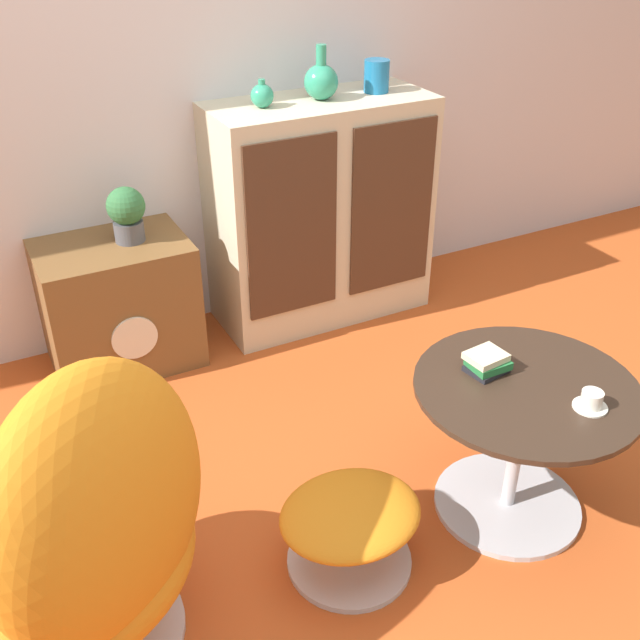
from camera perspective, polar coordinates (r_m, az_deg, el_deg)
ground_plane at (r=2.40m, az=1.70°, el=-17.25°), size 12.00×12.00×0.00m
wall_back at (r=3.11m, az=-13.27°, el=21.27°), size 6.40×0.06×2.60m
sideboard at (r=3.34m, az=0.05°, el=8.23°), size 0.95×0.42×0.99m
tv_console at (r=3.16m, az=-15.06°, el=1.15°), size 0.59×0.43×0.54m
egg_chair at (r=1.96m, az=-17.19°, el=-15.41°), size 0.90×0.89×0.91m
ottoman at (r=2.25m, az=2.38°, el=-15.12°), size 0.42×0.37×0.25m
coffee_table at (r=2.40m, az=14.93°, el=-8.31°), size 0.67×0.67×0.49m
vase_leftmost at (r=3.07m, az=-4.43°, el=16.69°), size 0.09×0.09×0.11m
vase_inner_left at (r=3.17m, az=0.09°, el=17.77°), size 0.14×0.14×0.22m
vase_inner_right at (r=3.30m, az=4.33°, el=18.05°), size 0.11×0.11×0.13m
potted_plant at (r=3.01m, az=-14.52°, el=7.94°), size 0.15×0.15×0.22m
teacup at (r=2.25m, az=19.96°, el=-5.85°), size 0.10×0.10×0.05m
book_stack at (r=2.31m, az=12.61°, el=-3.19°), size 0.13×0.11×0.06m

